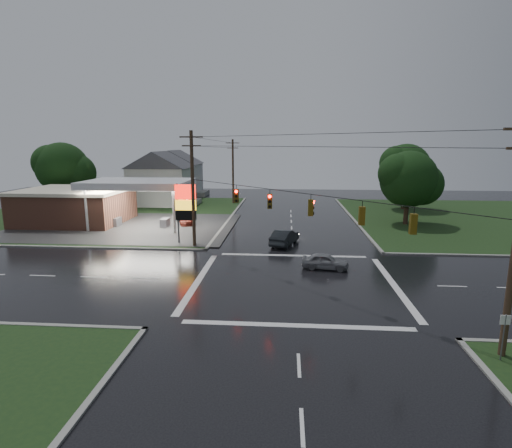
# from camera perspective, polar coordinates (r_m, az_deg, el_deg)

# --- Properties ---
(ground) EXTENTS (120.00, 120.00, 0.00)m
(ground) POSITION_cam_1_polar(r_m,az_deg,el_deg) (29.16, 5.52, -8.27)
(ground) COLOR black
(ground) RESTS_ON ground
(grass_nw) EXTENTS (36.00, 36.00, 0.08)m
(grass_nw) POSITION_cam_1_polar(r_m,az_deg,el_deg) (59.95, -20.67, 1.31)
(grass_nw) COLOR black
(grass_nw) RESTS_ON ground
(grass_ne) EXTENTS (36.00, 36.00, 0.08)m
(grass_ne) POSITION_cam_1_polar(r_m,az_deg,el_deg) (60.54, 30.46, 0.55)
(grass_ne) COLOR black
(grass_ne) RESTS_ON ground
(gas_station) EXTENTS (26.20, 18.00, 5.60)m
(gas_station) POSITION_cam_1_polar(r_m,az_deg,el_deg) (53.86, -23.34, 2.74)
(gas_station) COLOR #2D2D2D
(gas_station) RESTS_ON ground
(pylon_sign) EXTENTS (2.00, 0.35, 6.00)m
(pylon_sign) POSITION_cam_1_polar(r_m,az_deg,el_deg) (39.63, -10.02, 2.84)
(pylon_sign) COLOR #59595E
(pylon_sign) RESTS_ON ground
(utility_pole_nw) EXTENTS (2.20, 0.32, 11.00)m
(utility_pole_nw) POSITION_cam_1_polar(r_m,az_deg,el_deg) (38.21, -9.02, 5.15)
(utility_pole_nw) COLOR #382619
(utility_pole_nw) RESTS_ON ground
(utility_pole_n) EXTENTS (2.20, 0.32, 10.50)m
(utility_pole_n) POSITION_cam_1_polar(r_m,az_deg,el_deg) (66.19, -3.31, 7.65)
(utility_pole_n) COLOR #382619
(utility_pole_n) RESTS_ON ground
(traffic_signals) EXTENTS (26.87, 26.87, 1.47)m
(traffic_signals) POSITION_cam_1_polar(r_m,az_deg,el_deg) (27.65, 5.82, 4.46)
(traffic_signals) COLOR black
(traffic_signals) RESTS_ON ground
(house_near) EXTENTS (11.05, 8.48, 8.60)m
(house_near) POSITION_cam_1_polar(r_m,az_deg,el_deg) (66.83, -13.37, 6.48)
(house_near) COLOR silver
(house_near) RESTS_ON ground
(house_far) EXTENTS (11.05, 8.48, 8.60)m
(house_far) POSITION_cam_1_polar(r_m,az_deg,el_deg) (78.58, -11.42, 7.26)
(house_far) COLOR silver
(house_far) RESTS_ON ground
(tree_nw_behind) EXTENTS (8.93, 7.60, 10.00)m
(tree_nw_behind) POSITION_cam_1_polar(r_m,az_deg,el_deg) (66.43, -25.78, 7.17)
(tree_nw_behind) COLOR black
(tree_nw_behind) RESTS_ON ground
(tree_ne_near) EXTENTS (7.99, 6.80, 8.98)m
(tree_ne_near) POSITION_cam_1_polar(r_m,az_deg,el_deg) (51.80, 21.12, 5.96)
(tree_ne_near) COLOR black
(tree_ne_near) RESTS_ON ground
(tree_ne_far) EXTENTS (8.46, 7.20, 9.80)m
(tree_ne_far) POSITION_cam_1_polar(r_m,az_deg,el_deg) (64.09, 20.71, 7.45)
(tree_ne_far) COLOR black
(tree_ne_far) RESTS_ON ground
(car_north) EXTENTS (3.00, 4.91, 1.53)m
(car_north) POSITION_cam_1_polar(r_m,az_deg,el_deg) (39.36, 4.09, -1.88)
(car_north) COLOR black
(car_north) RESTS_ON ground
(car_crossing) EXTENTS (3.84, 1.97, 1.25)m
(car_crossing) POSITION_cam_1_polar(r_m,az_deg,el_deg) (32.31, 9.86, -5.25)
(car_crossing) COLOR gray
(car_crossing) RESTS_ON ground
(car_pump) EXTENTS (3.27, 4.82, 1.30)m
(car_pump) POSITION_cam_1_polar(r_m,az_deg,el_deg) (50.14, -9.92, 0.73)
(car_pump) COLOR #5B1D15
(car_pump) RESTS_ON ground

